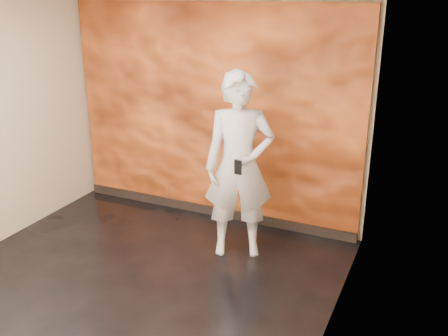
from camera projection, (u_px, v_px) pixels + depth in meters
room at (120, 158)px, 4.66m from camera, size 4.02×4.02×2.81m
feature_wall at (212, 115)px, 6.35m from camera, size 3.90×0.06×2.75m
baseboard at (211, 210)px, 6.76m from camera, size 3.90×0.04×0.12m
man at (239, 166)px, 5.49m from camera, size 0.90×0.77×2.10m
phone at (238, 167)px, 5.16m from camera, size 0.09×0.03×0.16m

